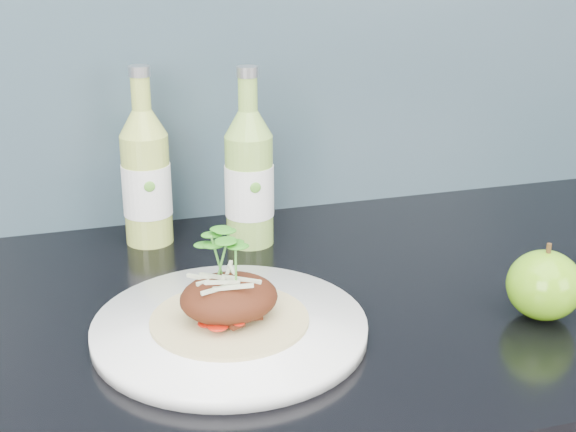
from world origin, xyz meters
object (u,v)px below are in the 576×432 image
(green_apple, at_px, (544,285))
(cider_bottle_left, at_px, (146,178))
(cider_bottle_right, at_px, (249,179))
(dinner_plate, at_px, (230,328))

(green_apple, relative_size, cider_bottle_left, 0.45)
(green_apple, bearing_deg, cider_bottle_right, 130.16)
(dinner_plate, distance_m, green_apple, 0.33)
(green_apple, xyz_separation_m, cider_bottle_left, (-0.37, 0.33, 0.05))
(dinner_plate, bearing_deg, green_apple, -9.72)
(cider_bottle_right, bearing_deg, green_apple, -29.83)
(cider_bottle_left, bearing_deg, dinner_plate, -62.73)
(dinner_plate, relative_size, cider_bottle_left, 1.48)
(cider_bottle_left, bearing_deg, green_apple, -23.71)
(cider_bottle_right, bearing_deg, dinner_plate, -89.00)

